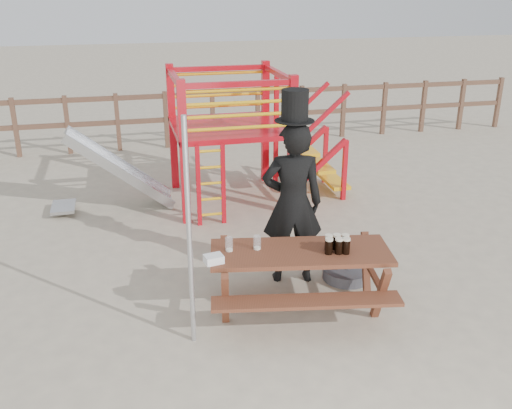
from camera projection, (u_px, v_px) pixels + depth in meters
name	position (u px, v px, depth m)	size (l,w,h in m)	color
ground	(276.00, 317.00, 6.05)	(60.00, 60.00, 0.00)	#B9AB8F
back_fence	(189.00, 112.00, 12.12)	(15.09, 0.09, 1.20)	brown
playground_fort	(224.00, 136.00, 8.93)	(4.71, 1.84, 2.10)	red
picnic_table	(300.00, 273.00, 6.01)	(2.06, 1.59, 0.72)	brown
man_with_hat	(293.00, 199.00, 6.48)	(0.76, 0.57, 2.26)	black
metal_pole	(189.00, 236.00, 5.25)	(0.05, 0.05, 2.27)	#B2B2B7
parasol_base	(346.00, 273.00, 6.82)	(0.57, 0.57, 0.24)	#3D3D43
paper_bag	(214.00, 259.00, 5.64)	(0.18, 0.14, 0.08)	white
stout_pints	(337.00, 244.00, 5.85)	(0.28, 0.20, 0.17)	black
empty_glasses	(243.00, 244.00, 5.90)	(0.37, 0.11, 0.15)	silver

